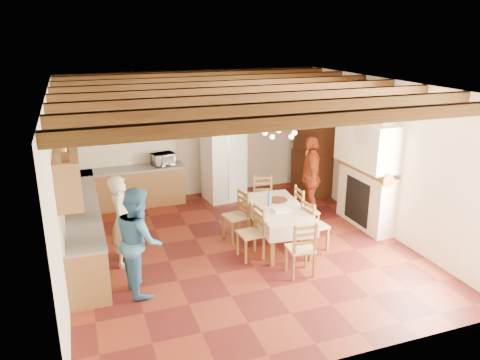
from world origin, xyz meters
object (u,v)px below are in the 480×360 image
at_px(chair_left_near, 250,233).
at_px(chair_end_near, 301,247).
at_px(dining_table, 278,211).
at_px(person_woman_blue, 139,240).
at_px(chair_left_far, 236,215).
at_px(person_man, 122,221).
at_px(hutch, 313,148).
at_px(person_woman_red, 311,177).
at_px(chair_right_near, 315,224).
at_px(chair_right_far, 306,210).
at_px(microwave, 163,159).
at_px(chair_end_far, 263,199).
at_px(refrigerator, 224,163).

height_order(chair_left_near, chair_end_near, same).
height_order(dining_table, person_woman_blue, person_woman_blue).
distance_m(dining_table, chair_left_near, 0.78).
height_order(chair_left_far, person_man, person_man).
distance_m(hutch, person_woman_red, 1.62).
xyz_separation_m(dining_table, chair_right_near, (0.56, -0.40, -0.20)).
bearing_deg(chair_end_near, chair_right_far, -116.13).
height_order(chair_right_near, chair_right_far, same).
distance_m(chair_end_near, microwave, 4.41).
height_order(hutch, person_woman_red, hutch).
relative_size(chair_right_near, person_woman_blue, 0.57).
xyz_separation_m(chair_right_far, chair_end_far, (-0.58, 0.83, 0.00)).
bearing_deg(chair_end_far, dining_table, -81.10).
height_order(hutch, microwave, hutch).
bearing_deg(person_woman_red, refrigerator, -118.46).
relative_size(hutch, microwave, 4.48).
relative_size(dining_table, microwave, 3.61).
distance_m(chair_left_far, chair_right_far, 1.43).
height_order(dining_table, chair_left_far, chair_left_far).
bearing_deg(chair_left_far, dining_table, 43.80).
bearing_deg(dining_table, chair_right_near, -35.24).
xyz_separation_m(refrigerator, person_man, (-2.61, -2.53, -0.07)).
distance_m(hutch, person_man, 5.33).
xyz_separation_m(chair_end_far, person_man, (-2.97, -0.95, 0.32)).
bearing_deg(person_woman_red, dining_table, -28.00).
relative_size(chair_right_near, microwave, 1.91).
relative_size(refrigerator, chair_end_near, 1.82).
bearing_deg(chair_end_far, chair_left_far, -125.57).
relative_size(chair_right_near, chair_end_near, 1.00).
distance_m(chair_right_far, chair_end_near, 1.69).
bearing_deg(chair_right_far, person_woman_blue, 109.25).
bearing_deg(chair_end_near, chair_left_far, -66.95).
relative_size(chair_left_far, person_man, 0.60).
xyz_separation_m(chair_left_far, chair_end_far, (0.84, 0.63, 0.00)).
relative_size(dining_table, chair_end_near, 1.89).
height_order(dining_table, chair_right_far, chair_right_far).
bearing_deg(refrigerator, hutch, -13.67).
bearing_deg(chair_left_near, person_man, -107.29).
bearing_deg(person_woman_blue, microwave, -22.27).
xyz_separation_m(person_man, microwave, (1.24, 2.79, 0.24)).
bearing_deg(hutch, chair_left_near, -137.46).
height_order(dining_table, microwave, microwave).
bearing_deg(chair_left_near, person_woman_blue, -81.66).
relative_size(hutch, chair_end_near, 2.34).
relative_size(chair_left_far, chair_right_near, 1.00).
bearing_deg(person_woman_red, person_man, -56.50).
relative_size(chair_left_near, person_woman_red, 0.54).
bearing_deg(refrigerator, person_woman_blue, -132.29).
bearing_deg(hutch, person_woman_blue, -148.92).
bearing_deg(chair_end_near, refrigerator, -84.31).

